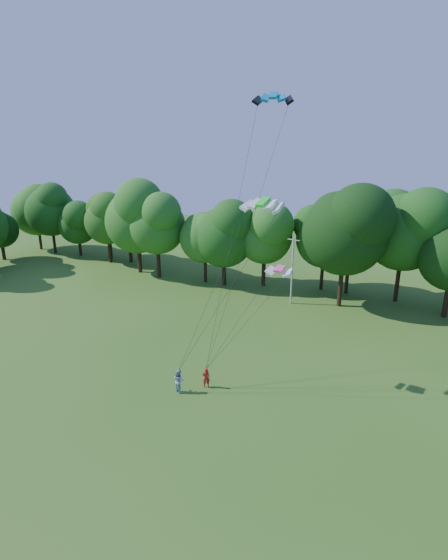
% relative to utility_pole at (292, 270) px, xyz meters
% --- Properties ---
extents(ground, '(160.00, 160.00, 0.00)m').
position_rel_utility_pole_xyz_m(ground, '(-1.65, -31.58, -3.97)').
color(ground, '#2F5B18').
rests_on(ground, ground).
extents(utility_pole, '(1.52, 0.40, 7.70)m').
position_rel_utility_pole_xyz_m(utility_pole, '(0.00, 0.00, 0.00)').
color(utility_pole, '#ADAEA5').
rests_on(utility_pole, ground).
extents(kite_flyer_left, '(0.70, 0.65, 1.61)m').
position_rel_utility_pole_xyz_m(kite_flyer_left, '(-0.25, -20.08, -3.17)').
color(kite_flyer_left, '#AD1C16').
rests_on(kite_flyer_left, ground).
extents(kite_flyer_right, '(1.08, 0.96, 1.83)m').
position_rel_utility_pole_xyz_m(kite_flyer_right, '(-1.78, -21.52, -3.06)').
color(kite_flyer_right, '#91A9CA').
rests_on(kite_flyer_right, ground).
extents(kite_teal, '(3.34, 2.13, 0.71)m').
position_rel_utility_pole_xyz_m(kite_teal, '(0.95, -10.50, 17.45)').
color(kite_teal, '#057BA3').
rests_on(kite_teal, ground).
extents(kite_green, '(3.00, 1.55, 0.60)m').
position_rel_utility_pole_xyz_m(kite_green, '(3.08, -17.69, 10.04)').
color(kite_green, '#22E72B').
rests_on(kite_green, ground).
extents(kite_pink, '(1.94, 0.97, 0.37)m').
position_rel_utility_pole_xyz_m(kite_pink, '(4.14, -16.78, 5.17)').
color(kite_pink, '#FF469D').
rests_on(kite_pink, ground).
extents(tree_back_west, '(7.44, 7.44, 10.82)m').
position_rel_utility_pole_xyz_m(tree_back_west, '(-30.49, 4.81, 2.78)').
color(tree_back_west, '#342314').
rests_on(tree_back_west, ground).
extents(tree_back_center, '(10.17, 10.17, 14.79)m').
position_rel_utility_pole_xyz_m(tree_back_center, '(5.19, 1.68, 5.27)').
color(tree_back_center, '#302512').
rests_on(tree_back_center, ground).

